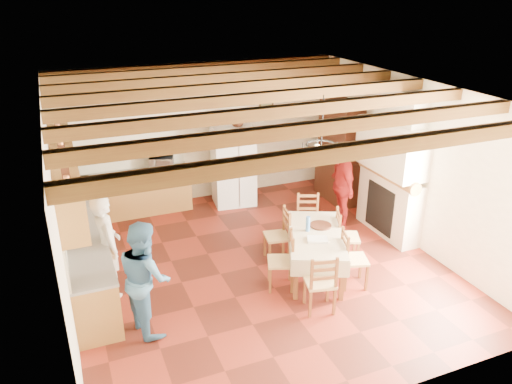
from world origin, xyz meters
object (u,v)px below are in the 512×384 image
chair_left_near (281,260)px  chair_end_near (320,281)px  hutch (339,151)px  chair_left_far (277,235)px  chair_right_near (354,258)px  chair_end_far (308,220)px  person_man (108,246)px  microwave (162,163)px  person_woman_blue (145,277)px  refrigerator (233,166)px  chair_right_far (347,236)px  dining_table (316,238)px  person_woman_red (342,185)px

chair_left_near → chair_end_near: size_ratio=1.00×
hutch → chair_left_far: (-2.35, -1.93, -0.63)m
chair_right_near → chair_end_far: bearing=19.6°
person_man → microwave: bearing=-34.0°
microwave → person_woman_blue: bearing=-88.5°
refrigerator → chair_right_far: (0.95, -3.09, -0.38)m
dining_table → microwave: bearing=116.4°
person_man → person_woman_blue: person_man is taller
dining_table → person_woman_red: bearing=46.7°
refrigerator → person_woman_red: bearing=-42.2°
chair_left_near → chair_right_near: size_ratio=1.00×
hutch → chair_end_far: hutch is taller
chair_end_near → person_woman_blue: size_ratio=0.58×
chair_left_near → chair_end_near: bearing=41.7°
chair_left_far → chair_end_far: size_ratio=1.00×
hutch → chair_left_far: hutch is taller
dining_table → person_woman_blue: person_woman_blue is taller
chair_left_far → chair_end_near: 1.54m
chair_left_near → chair_right_near: (1.11, -0.38, 0.00)m
chair_end_near → microwave: bearing=-59.6°
refrigerator → chair_end_far: size_ratio=1.80×
dining_table → person_woman_blue: size_ratio=1.15×
chair_end_far → chair_left_near: bearing=-112.5°
person_man → person_woman_blue: 1.13m
hutch → chair_right_near: (-1.54, -3.10, -0.63)m
chair_right_far → person_woman_red: bearing=-3.2°
refrigerator → person_woman_blue: (-2.58, -3.60, -0.04)m
dining_table → chair_right_near: 0.69m
dining_table → person_woman_blue: bearing=-172.7°
person_man → chair_end_near: bearing=-126.6°
chair_right_near → person_woman_blue: 3.26m
chair_end_near → person_man: bearing=-16.5°
chair_right_far → chair_end_far: same height
person_woman_blue → chair_right_far: bearing=-93.2°
chair_left_near → person_woman_red: size_ratio=0.56×
dining_table → microwave: (-1.74, 3.51, 0.38)m
chair_end_far → person_woman_blue: size_ratio=0.58×
refrigerator → person_man: 3.88m
refrigerator → chair_left_near: size_ratio=1.80×
person_man → hutch: bearing=-76.7°
refrigerator → microwave: refrigerator is taller
chair_end_far → microwave: (-2.10, 2.57, 0.55)m
hutch → person_woman_blue: size_ratio=1.36×
chair_left_far → hutch: bearing=139.0°
dining_table → chair_left_near: size_ratio=1.97×
refrigerator → chair_right_far: size_ratio=1.80×
chair_right_near → person_woman_red: (0.92, 1.94, 0.37)m
refrigerator → dining_table: refrigerator is taller
chair_right_near → chair_end_near: same height
dining_table → person_woman_red: person_woman_red is taller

